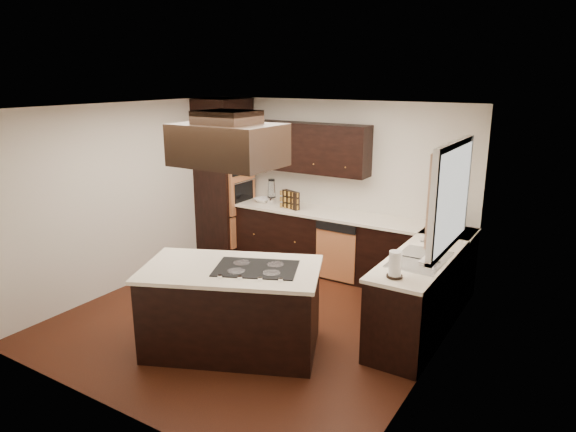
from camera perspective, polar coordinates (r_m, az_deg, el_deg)
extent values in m
cube|color=#4F2211|center=(6.36, -3.68, -11.25)|extent=(4.20, 4.20, 0.02)
cube|color=silver|center=(5.69, -4.12, 12.06)|extent=(4.20, 4.20, 0.02)
cube|color=beige|center=(7.66, 5.31, 3.38)|extent=(4.20, 0.02, 2.50)
cube|color=beige|center=(4.45, -19.94, -6.48)|extent=(4.20, 0.02, 2.50)
cube|color=beige|center=(7.30, -17.52, 2.11)|extent=(0.02, 4.20, 2.50)
cube|color=beige|center=(5.03, 16.15, -3.64)|extent=(0.02, 4.20, 2.50)
cube|color=black|center=(8.31, -7.03, 2.93)|extent=(0.65, 0.75, 2.12)
cube|color=#D37D49|center=(8.09, -5.10, 3.07)|extent=(0.05, 0.62, 0.78)
cube|color=black|center=(7.59, 4.35, -3.05)|extent=(2.93, 0.60, 0.88)
cube|color=black|center=(6.20, 15.14, -7.91)|extent=(0.60, 2.40, 0.88)
cube|color=white|center=(7.45, 4.36, 0.28)|extent=(2.93, 0.63, 0.04)
cube|color=white|center=(6.04, 15.31, -3.87)|extent=(0.63, 2.40, 0.04)
cube|color=black|center=(7.61, 1.88, 7.63)|extent=(2.00, 0.34, 0.72)
cube|color=#D37D49|center=(7.24, 5.32, -4.39)|extent=(0.60, 0.05, 0.72)
cube|color=white|center=(5.44, 17.66, 2.07)|extent=(0.06, 1.32, 1.12)
cube|color=white|center=(5.44, 17.94, 2.03)|extent=(0.00, 1.20, 1.00)
cube|color=beige|center=(5.05, 15.85, 1.79)|extent=(0.02, 0.34, 0.90)
cube|color=beige|center=(5.85, 18.17, 3.41)|extent=(0.02, 0.34, 0.90)
cube|color=silver|center=(5.71, 14.45, -4.68)|extent=(0.52, 0.84, 0.01)
cube|color=black|center=(5.54, -6.22, -10.34)|extent=(2.00, 1.59, 0.88)
cube|color=white|center=(5.36, -6.36, -5.90)|extent=(2.08, 1.67, 0.04)
cube|color=black|center=(5.29, -3.55, -5.81)|extent=(0.99, 0.84, 0.01)
cube|color=black|center=(5.23, -6.69, 7.85)|extent=(1.05, 0.72, 0.42)
cube|color=black|center=(5.20, -6.79, 10.85)|extent=(0.55, 0.50, 0.13)
cylinder|color=silver|center=(7.92, -1.83, 1.75)|extent=(0.15, 0.15, 0.10)
cone|color=silver|center=(7.88, -1.84, 3.02)|extent=(0.13, 0.13, 0.26)
cube|color=black|center=(7.60, 0.33, 1.82)|extent=(0.33, 0.19, 0.27)
imported|color=white|center=(8.02, -2.78, 1.77)|extent=(0.30, 0.30, 0.06)
imported|color=white|center=(6.26, 15.75, -2.02)|extent=(0.10, 0.11, 0.21)
cylinder|color=white|center=(5.12, 11.82, -5.30)|extent=(0.14, 0.14, 0.27)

